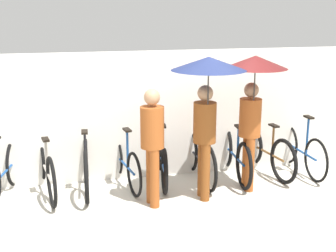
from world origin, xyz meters
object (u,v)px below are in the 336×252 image
Objects in this scene: parked_bicycle_5 at (199,157)px; parked_bicycle_6 at (234,154)px; parked_bicycle_4 at (162,159)px; parked_bicycle_7 at (266,151)px; parked_bicycle_3 at (125,163)px; parked_bicycle_1 at (46,168)px; pedestrian_leading at (152,139)px; parked_bicycle_0 at (3,172)px; parked_bicycle_2 at (86,164)px; pedestrian_trailing at (253,89)px; parked_bicycle_8 at (301,150)px; pedestrian_center at (207,89)px.

parked_bicycle_5 and parked_bicycle_6 have the same top height.
parked_bicycle_4 reaches higher than parked_bicycle_7.
parked_bicycle_1 is at bearing 84.21° from parked_bicycle_3.
parked_bicycle_3 is 1.00× the size of pedestrian_leading.
parked_bicycle_6 reaches higher than parked_bicycle_7.
pedestrian_leading is at bearing -97.40° from parked_bicycle_0.
parked_bicycle_2 is 1.07× the size of parked_bicycle_5.
pedestrian_leading reaches higher than parked_bicycle_6.
parked_bicycle_3 is at bearing 86.74° from parked_bicycle_5.
parked_bicycle_0 is 0.85× the size of pedestrian_trailing.
parked_bicycle_2 is at bearing -99.24° from parked_bicycle_1.
parked_bicycle_1 is 4.10m from parked_bicycle_8.
parked_bicycle_8 is at bearing -169.36° from pedestrian_leading.
parked_bicycle_8 is 2.83m from pedestrian_leading.
parked_bicycle_0 reaches higher than parked_bicycle_5.
parked_bicycle_0 is at bearing 101.14° from parked_bicycle_4.
parked_bicycle_3 is (1.17, 0.04, -0.02)m from parked_bicycle_1.
pedestrian_trailing reaches higher than parked_bicycle_3.
parked_bicycle_4 reaches higher than parked_bicycle_0.
parked_bicycle_1 is 3.51m from parked_bicycle_7.
parked_bicycle_1 is 2.93m from parked_bicycle_6.
parked_bicycle_1 is at bearing -17.84° from pedestrian_center.
parked_bicycle_4 is at bearing -97.29° from parked_bicycle_1.
pedestrian_leading is (-1.49, -0.77, 0.57)m from parked_bicycle_6.
pedestrian_center reaches higher than pedestrian_trailing.
pedestrian_center reaches higher than parked_bicycle_8.
parked_bicycle_8 reaches higher than parked_bicycle_7.
parked_bicycle_2 is 0.59m from parked_bicycle_3.
parked_bicycle_1 is 1.08× the size of parked_bicycle_5.
parked_bicycle_5 is 1.32m from pedestrian_leading.
parked_bicycle_3 is at bearing -96.47° from parked_bicycle_1.
parked_bicycle_0 is at bearing 95.57° from parked_bicycle_6.
parked_bicycle_0 is at bearing -25.15° from pedestrian_leading.
pedestrian_trailing reaches higher than parked_bicycle_2.
parked_bicycle_1 reaches higher than parked_bicycle_7.
parked_bicycle_8 is at bearing -154.62° from pedestrian_center.
pedestrian_trailing is at bearing -162.87° from pedestrian_center.
parked_bicycle_7 is at bearing -76.18° from parked_bicycle_0.
parked_bicycle_1 is 1.74m from pedestrian_leading.
parked_bicycle_5 is 1.03× the size of pedestrian_leading.
parked_bicycle_6 is 0.87× the size of pedestrian_trailing.
parked_bicycle_8 is (1.76, -0.02, 0.00)m from parked_bicycle_5.
pedestrian_trailing is (0.75, 0.19, -0.07)m from pedestrian_center.
pedestrian_center is at bearing 113.14° from parked_bicycle_8.
parked_bicycle_0 is 4.68m from parked_bicycle_8.
parked_bicycle_0 is at bearing -1.91° from pedestrian_trailing.
pedestrian_center is (-0.74, -0.80, 1.23)m from parked_bicycle_6.
parked_bicycle_5 is (2.34, -0.04, -0.01)m from parked_bicycle_1.
parked_bicycle_6 is 0.59m from parked_bicycle_7.
parked_bicycle_4 is 0.98× the size of parked_bicycle_5.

